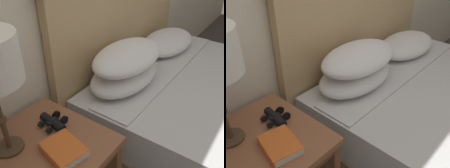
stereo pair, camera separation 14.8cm
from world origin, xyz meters
TOP-DOWN VIEW (x-y plane):
  - nightstand at (-0.54, 0.65)m, footprint 0.58×0.58m
  - book_on_nightstand at (-0.50, 0.53)m, footprint 0.19×0.22m
  - binoculars_pair at (-0.40, 0.71)m, footprint 0.14×0.16m

SIDE VIEW (x-z plane):
  - nightstand at x=-0.54m, z-range 0.24..0.88m
  - book_on_nightstand at x=-0.50m, z-range 0.64..0.68m
  - binoculars_pair at x=-0.40m, z-range 0.64..0.69m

